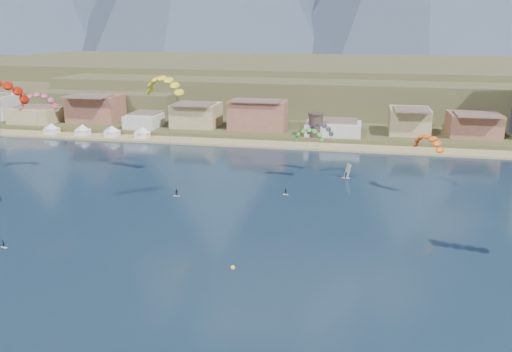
# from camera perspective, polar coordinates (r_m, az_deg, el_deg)

# --- Properties ---
(ground) EXTENTS (2400.00, 2400.00, 0.00)m
(ground) POSITION_cam_1_polar(r_m,az_deg,el_deg) (82.66, -4.56, -12.77)
(ground) COLOR black
(ground) RESTS_ON ground
(beach) EXTENTS (2200.00, 12.00, 0.90)m
(beach) POSITION_cam_1_polar(r_m,az_deg,el_deg) (181.02, 4.70, 3.37)
(beach) COLOR tan
(beach) RESTS_ON ground
(land) EXTENTS (2200.00, 900.00, 4.00)m
(land) POSITION_cam_1_polar(r_m,az_deg,el_deg) (631.04, 9.87, 12.19)
(land) COLOR brown
(land) RESTS_ON ground
(foothills) EXTENTS (940.00, 210.00, 18.00)m
(foothills) POSITION_cam_1_polar(r_m,az_deg,el_deg) (303.47, 11.99, 9.89)
(foothills) COLOR brown
(foothills) RESTS_ON ground
(town) EXTENTS (400.00, 24.00, 12.00)m
(town) POSITION_cam_1_polar(r_m,az_deg,el_deg) (203.34, -6.02, 6.96)
(town) COLOR silver
(town) RESTS_ON ground
(watchtower) EXTENTS (5.82, 5.82, 8.60)m
(watchtower) POSITION_cam_1_polar(r_m,az_deg,el_deg) (187.12, 6.58, 5.65)
(watchtower) COLOR #47382D
(watchtower) RESTS_ON ground
(beach_tents) EXTENTS (43.40, 6.40, 5.00)m
(beach_tents) POSITION_cam_1_polar(r_m,az_deg,el_deg) (203.68, -17.17, 5.12)
(beach_tents) COLOR white
(beach_tents) RESTS_ON ground
(kitesurfer_yellow) EXTENTS (13.88, 17.13, 30.14)m
(kitesurfer_yellow) POSITION_cam_1_polar(r_m,az_deg,el_deg) (137.49, -10.10, 10.08)
(kitesurfer_yellow) COLOR silver
(kitesurfer_yellow) RESTS_ON ground
(kitesurfer_green) EXTENTS (9.03, 14.77, 17.64)m
(kitesurfer_green) POSITION_cam_1_polar(r_m,az_deg,el_deg) (136.39, 5.81, 4.71)
(kitesurfer_green) COLOR silver
(kitesurfer_green) RESTS_ON ground
(distant_kite_pink) EXTENTS (11.28, 8.01, 24.65)m
(distant_kite_pink) POSITION_cam_1_polar(r_m,az_deg,el_deg) (151.26, -22.93, 7.89)
(distant_kite_pink) COLOR #262626
(distant_kite_pink) RESTS_ON ground
(distant_kite_dark) EXTENTS (8.29, 6.32, 16.16)m
(distant_kite_dark) POSITION_cam_1_polar(r_m,az_deg,el_deg) (144.75, 7.07, 5.37)
(distant_kite_dark) COLOR #262626
(distant_kite_dark) RESTS_ON ground
(distant_kite_orange) EXTENTS (8.36, 8.73, 17.16)m
(distant_kite_orange) POSITION_cam_1_polar(r_m,az_deg,el_deg) (130.20, 18.48, 3.84)
(distant_kite_orange) COLOR #262626
(distant_kite_orange) RESTS_ON ground
(windsurfer) EXTENTS (2.35, 2.57, 4.05)m
(windsurfer) POSITION_cam_1_polar(r_m,az_deg,el_deg) (143.68, 9.96, 0.26)
(windsurfer) COLOR silver
(windsurfer) RESTS_ON ground
(buoy) EXTENTS (0.78, 0.78, 0.78)m
(buoy) POSITION_cam_1_polar(r_m,az_deg,el_deg) (90.20, -2.58, -10.04)
(buoy) COLOR yellow
(buoy) RESTS_ON ground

